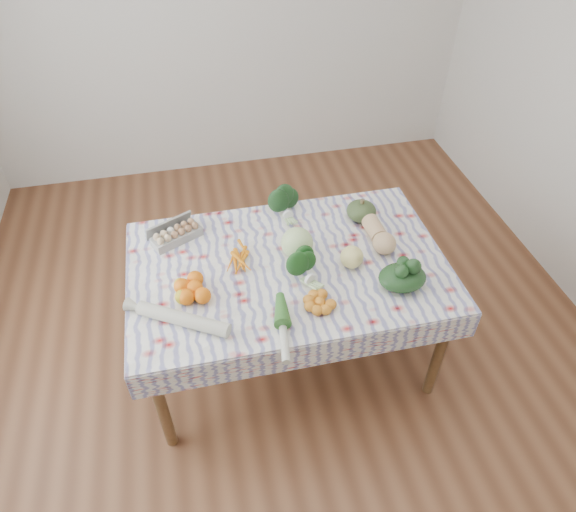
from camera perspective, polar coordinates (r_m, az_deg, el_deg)
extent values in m
plane|color=brown|center=(3.26, 0.00, -10.64)|extent=(4.50, 4.50, 0.00)
cube|color=silver|center=(4.35, -7.19, 26.12)|extent=(4.00, 0.04, 2.80)
cube|color=brown|center=(2.71, 0.00, -1.40)|extent=(1.60, 1.00, 0.04)
cylinder|color=brown|center=(2.71, -13.89, -15.87)|extent=(0.06, 0.06, 0.71)
cylinder|color=brown|center=(2.94, 16.45, -10.28)|extent=(0.06, 0.06, 0.71)
cylinder|color=brown|center=(3.27, -14.49, -2.80)|extent=(0.06, 0.06, 0.71)
cylinder|color=brown|center=(3.46, 10.44, 0.96)|extent=(0.06, 0.06, 0.71)
cube|color=white|center=(2.70, 0.00, -1.00)|extent=(1.66, 1.06, 0.01)
cube|color=#9B9B96|center=(2.88, -12.26, 2.28)|extent=(0.30, 0.22, 0.07)
cube|color=orange|center=(2.72, -5.43, -0.12)|extent=(0.21, 0.20, 0.04)
ellipsoid|color=#1A3E1A|center=(2.96, -0.33, 5.63)|extent=(0.18, 0.16, 0.14)
ellipsoid|color=#394B27|center=(2.98, 8.15, 4.99)|extent=(0.22, 0.22, 0.11)
sphere|color=#B7D588|center=(2.69, 1.02, 1.46)|extent=(0.19, 0.19, 0.17)
ellipsoid|color=tan|center=(2.82, 10.10, 2.44)|extent=(0.14, 0.28, 0.13)
cube|color=orange|center=(2.55, -10.32, -3.52)|extent=(0.31, 0.31, 0.09)
ellipsoid|color=#174716|center=(2.57, 1.67, -1.66)|extent=(0.22, 0.22, 0.12)
cube|color=orange|center=(2.47, 3.54, -5.06)|extent=(0.23, 0.23, 0.06)
sphere|color=#E7D97A|center=(2.66, 7.10, -0.12)|extent=(0.16, 0.16, 0.12)
ellipsoid|color=black|center=(2.61, 12.58, -2.34)|extent=(0.29, 0.26, 0.11)
cylinder|color=beige|center=(2.44, -11.58, -6.88)|extent=(0.45, 0.30, 0.07)
cylinder|color=beige|center=(2.37, -0.55, -8.11)|extent=(0.09, 0.37, 0.04)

